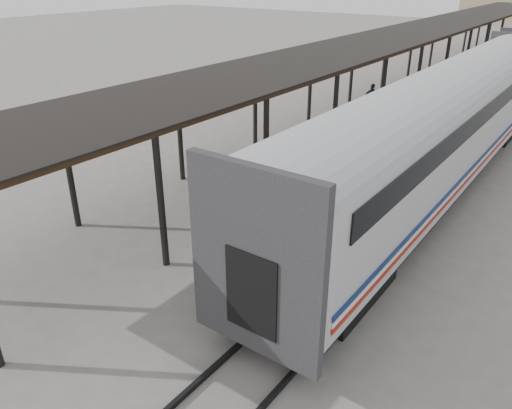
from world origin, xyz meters
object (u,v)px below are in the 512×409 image
(luggage_tug, at_px, (415,102))
(porter, at_px, (255,227))
(pedestrian, at_px, (372,99))
(baggage_cart, at_px, (266,249))

(luggage_tug, distance_m, porter, 19.66)
(porter, height_order, pedestrian, porter)
(luggage_tug, bearing_deg, porter, -87.08)
(pedestrian, bearing_deg, porter, 104.33)
(luggage_tug, relative_size, porter, 1.08)
(baggage_cart, xyz_separation_m, luggage_tug, (-2.52, 18.81, 0.00))
(luggage_tug, xyz_separation_m, pedestrian, (-2.07, -1.47, 0.21))
(baggage_cart, height_order, pedestrian, pedestrian)
(baggage_cart, xyz_separation_m, porter, (0.11, -0.65, 0.99))
(pedestrian, bearing_deg, luggage_tug, -144.94)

